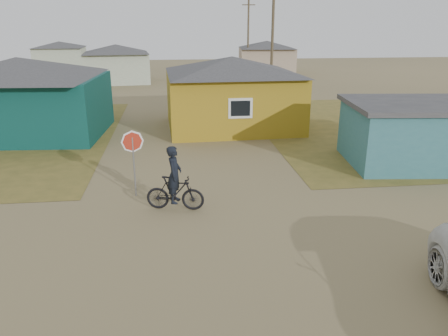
{
  "coord_description": "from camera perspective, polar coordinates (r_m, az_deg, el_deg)",
  "views": [
    {
      "loc": [
        -0.8,
        -9.98,
        5.72
      ],
      "look_at": [
        0.74,
        3.0,
        1.3
      ],
      "focal_mm": 35.0,
      "sensor_mm": 36.0,
      "label": 1
    }
  ],
  "objects": [
    {
      "name": "shed_turquoise",
      "position": [
        19.93,
        24.64,
        4.19
      ],
      "size": [
        6.71,
        4.93,
        2.6
      ],
      "color": "#367178",
      "rests_on": "ground"
    },
    {
      "name": "house_yellow",
      "position": [
        24.49,
        1.07,
        9.95
      ],
      "size": [
        7.72,
        6.76,
        3.9
      ],
      "color": "#9C7B18",
      "rests_on": "ground"
    },
    {
      "name": "house_pale_north",
      "position": [
        57.65,
        -20.6,
        13.59
      ],
      "size": [
        6.28,
        5.81,
        3.4
      ],
      "color": "#ADB89E",
      "rests_on": "ground"
    },
    {
      "name": "cyclist",
      "position": [
        13.81,
        -6.44,
        -2.48
      ],
      "size": [
        1.92,
        0.91,
        2.09
      ],
      "color": "black",
      "rests_on": "ground"
    },
    {
      "name": "stop_sign",
      "position": [
        14.83,
        -11.82,
        2.58
      ],
      "size": [
        0.75,
        0.16,
        2.31
      ],
      "color": "gray",
      "rests_on": "ground"
    },
    {
      "name": "utility_pole_far",
      "position": [
        48.72,
        3.17,
        16.79
      ],
      "size": [
        1.4,
        0.2,
        8.0
      ],
      "color": "brown",
      "rests_on": "ground"
    },
    {
      "name": "house_teal",
      "position": [
        24.98,
        -24.94,
        8.53
      ],
      "size": [
        8.93,
        7.08,
        4.0
      ],
      "color": "#093531",
      "rests_on": "ground"
    },
    {
      "name": "grass_ne",
      "position": [
        27.92,
        25.53,
        5.04
      ],
      "size": [
        20.0,
        18.0,
        0.0
      ],
      "primitive_type": "cube",
      "color": "olive",
      "rests_on": "ground"
    },
    {
      "name": "utility_pole_near",
      "position": [
        32.84,
        6.32,
        15.81
      ],
      "size": [
        1.4,
        0.2,
        8.0
      ],
      "color": "brown",
      "rests_on": "ground"
    },
    {
      "name": "house_pale_west",
      "position": [
        44.45,
        -13.84,
        13.17
      ],
      "size": [
        7.04,
        6.15,
        3.6
      ],
      "color": "#ADB89E",
      "rests_on": "ground"
    },
    {
      "name": "house_beige_east",
      "position": [
        51.28,
        5.57,
        14.27
      ],
      "size": [
        6.95,
        6.05,
        3.6
      ],
      "color": "tan",
      "rests_on": "ground"
    },
    {
      "name": "ground",
      "position": [
        11.53,
        -1.93,
        -11.07
      ],
      "size": [
        120.0,
        120.0,
        0.0
      ],
      "primitive_type": "plane",
      "color": "olive"
    }
  ]
}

